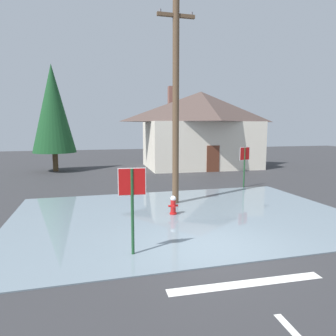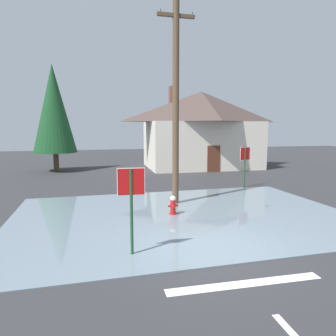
% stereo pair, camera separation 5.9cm
% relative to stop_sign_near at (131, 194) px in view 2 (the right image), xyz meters
% --- Properties ---
extents(ground_plane, '(80.00, 80.00, 0.10)m').
position_rel_stop_sign_near_xyz_m(ground_plane, '(2.21, 0.01, -1.71)').
color(ground_plane, '#2D2D30').
extents(flood_puddle, '(12.73, 8.71, 0.03)m').
position_rel_stop_sign_near_xyz_m(flood_puddle, '(2.41, 3.12, -1.64)').
color(flood_puddle, slate).
rests_on(flood_puddle, ground).
extents(lane_stop_bar, '(3.54, 0.42, 0.01)m').
position_rel_stop_sign_near_xyz_m(lane_stop_bar, '(2.16, -2.11, -1.65)').
color(lane_stop_bar, silver).
rests_on(lane_stop_bar, ground).
extents(stop_sign_near, '(0.72, 0.08, 2.32)m').
position_rel_stop_sign_near_xyz_m(stop_sign_near, '(0.00, 0.00, 0.00)').
color(stop_sign_near, '#1E4C28').
rests_on(stop_sign_near, ground).
extents(fire_hydrant, '(0.38, 0.32, 0.75)m').
position_rel_stop_sign_near_xyz_m(fire_hydrant, '(2.03, 3.33, -1.29)').
color(fire_hydrant, red).
rests_on(fire_hydrant, ground).
extents(utility_pole, '(1.60, 0.28, 8.49)m').
position_rel_stop_sign_near_xyz_m(utility_pole, '(2.61, 5.02, 2.77)').
color(utility_pole, brown).
rests_on(utility_pole, ground).
extents(stop_sign_far, '(0.70, 0.23, 2.26)m').
position_rel_stop_sign_near_xyz_m(stop_sign_far, '(7.38, 7.65, -0.04)').
color(stop_sign_far, '#1E4C28').
rests_on(stop_sign_far, ground).
extents(house, '(9.84, 6.81, 6.79)m').
position_rel_stop_sign_near_xyz_m(house, '(8.18, 16.73, 1.61)').
color(house, silver).
rests_on(house, ground).
extents(pine_tree_mid_left, '(3.22, 3.22, 8.05)m').
position_rel_stop_sign_near_xyz_m(pine_tree_mid_left, '(-3.50, 17.16, 3.08)').
color(pine_tree_mid_left, '#4C3823').
rests_on(pine_tree_mid_left, ground).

